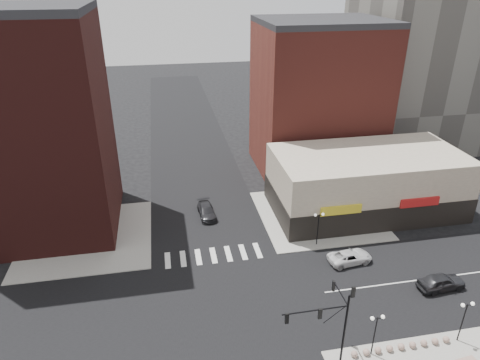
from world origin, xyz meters
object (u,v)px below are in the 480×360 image
object	(u,v)px
street_lamp_se_b	(465,312)
white_suv	(350,257)
street_lamp_ne	(319,221)
dark_sedan_east	(441,282)
dark_sedan_north	(207,211)
street_lamp_se_a	(376,325)
traffic_signal	(333,314)

from	to	relation	value
street_lamp_se_b	white_suv	distance (m)	13.32
street_lamp_se_b	street_lamp_ne	distance (m)	17.46
street_lamp_ne	dark_sedan_east	size ratio (longest dim) A/B	0.86
street_lamp_se_b	dark_sedan_north	distance (m)	31.38
street_lamp_se_a	street_lamp_se_b	bearing A→B (deg)	0.00
street_lamp_ne	traffic_signal	bearing A→B (deg)	-106.75
street_lamp_se_b	white_suv	size ratio (longest dim) A/B	0.85
street_lamp_se_b	white_suv	bearing A→B (deg)	110.36
traffic_signal	street_lamp_se_a	xyz separation A→B (m)	(3.76, -0.17, -1.67)
traffic_signal	white_suv	xyz separation A→B (m)	(7.22, 12.07, -4.28)
street_lamp_se_a	dark_sedan_north	xyz separation A→B (m)	(-10.82, 24.97, -2.58)
street_lamp_ne	dark_sedan_north	size ratio (longest dim) A/B	0.85
dark_sedan_east	street_lamp_se_a	bearing A→B (deg)	117.87
traffic_signal	dark_sedan_east	size ratio (longest dim) A/B	1.61
street_lamp_se_a	street_lamp_se_b	world-z (taller)	same
street_lamp_se_a	dark_sedan_east	size ratio (longest dim) A/B	0.86
white_suv	dark_sedan_north	distance (m)	19.13
street_lamp_ne	white_suv	bearing A→B (deg)	-56.84
traffic_signal	white_suv	world-z (taller)	traffic_signal
street_lamp_se_a	dark_sedan_east	world-z (taller)	street_lamp_se_a
dark_sedan_east	dark_sedan_north	world-z (taller)	dark_sedan_east
traffic_signal	street_lamp_se_b	bearing A→B (deg)	-0.82
street_lamp_se_a	white_suv	distance (m)	12.98
traffic_signal	dark_sedan_north	xyz separation A→B (m)	(-7.06, 24.80, -4.25)
street_lamp_se_a	street_lamp_ne	distance (m)	16.03
traffic_signal	dark_sedan_north	size ratio (longest dim) A/B	1.59
traffic_signal	dark_sedan_east	world-z (taller)	traffic_signal
street_lamp_se_a	dark_sedan_east	xyz separation A→B (m)	(10.64, 6.46, -2.47)
street_lamp_ne	dark_sedan_north	bearing A→B (deg)	142.80
traffic_signal	street_lamp_se_b	xyz separation A→B (m)	(11.76, -0.17, -1.67)
dark_sedan_east	dark_sedan_north	size ratio (longest dim) A/B	0.99
street_lamp_se_b	dark_sedan_east	bearing A→B (deg)	67.80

